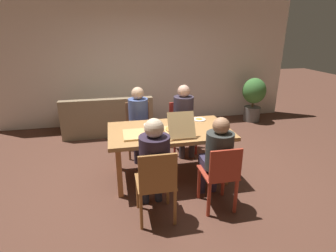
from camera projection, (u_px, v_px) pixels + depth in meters
name	position (u px, v px, depth m)	size (l,w,h in m)	color
ground_plane	(169.00, 176.00, 4.17)	(20.00, 20.00, 0.00)	brown
back_wall	(144.00, 60.00, 6.17)	(6.99, 0.12, 2.95)	white
dining_table	(169.00, 134.00, 3.93)	(1.75, 1.00, 0.77)	#AE7944
chair_0	(182.00, 123.00, 4.93)	(0.45, 0.43, 0.88)	#B53026
person_0	(184.00, 114.00, 4.73)	(0.35, 0.51, 1.24)	#3C353B
chair_1	(138.00, 125.00, 4.80)	(0.44, 0.43, 0.92)	brown
person_1	(139.00, 117.00, 4.59)	(0.34, 0.56, 1.23)	#322C3F
chair_2	(156.00, 182.00, 3.03)	(0.44, 0.45, 0.92)	#9D6634
person_2	(154.00, 159.00, 3.09)	(0.35, 0.52, 1.25)	#2D2F3F
chair_3	(220.00, 176.00, 3.26)	(0.41, 0.44, 0.87)	#A83724
person_3	(217.00, 154.00, 3.31)	(0.33, 0.53, 1.19)	#352D44
pizza_box_0	(178.00, 129.00, 3.78)	(0.36, 0.53, 0.35)	tan
pizza_box_1	(138.00, 134.00, 3.69)	(0.40, 0.40, 0.03)	tan
plate_0	(151.00, 124.00, 4.08)	(0.21, 0.21, 0.03)	white
plate_1	(199.00, 119.00, 4.31)	(0.21, 0.21, 0.03)	white
drinking_glass_0	(222.00, 127.00, 3.81)	(0.07, 0.07, 0.13)	#B95330
drinking_glass_1	(157.00, 136.00, 3.46)	(0.08, 0.08, 0.15)	silver
couch	(108.00, 120.00, 5.84)	(1.86, 0.84, 0.81)	#877256
potted_plant	(254.00, 96.00, 6.46)	(0.55, 0.55, 1.05)	#605D59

